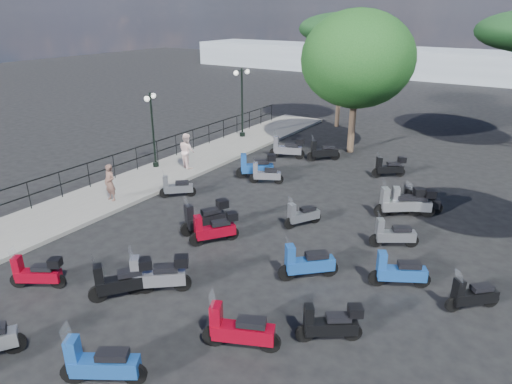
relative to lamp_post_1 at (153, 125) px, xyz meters
The scene contains 33 objects.
ground 8.84m from the lamp_post_1, 30.18° to the right, with size 120.00×120.00×0.00m, color black.
sidewalk 2.65m from the lamp_post_1, 55.29° to the right, with size 3.00×30.00×0.15m, color #63625E.
railing 2.03m from the lamp_post_1, 104.68° to the right, with size 0.04×26.04×1.10m.
lamp_post_1 is the anchor object (origin of this frame).
lamp_post_2 6.99m from the lamp_post_1, 87.62° to the left, with size 0.45×1.17×4.01m.
woman 4.50m from the lamp_post_1, 69.15° to the right, with size 0.55×0.36×1.49m, color brown.
pedestrian_far 1.99m from the lamp_post_1, 27.76° to the left, with size 0.82×0.64×1.68m, color beige.
scooter_1 10.42m from the lamp_post_1, 63.57° to the right, with size 1.41×0.97×1.25m.
scooter_2 7.61m from the lamp_post_1, 31.94° to the right, with size 1.08×1.66×1.45m.
scooter_3 4.28m from the lamp_post_1, 32.62° to the right, with size 1.19×1.08×1.21m.
scooter_4 5.33m from the lamp_post_1, 19.08° to the left, with size 1.59×1.29×1.49m.
scooter_5 6.95m from the lamp_post_1, 48.07° to the left, with size 1.77×0.92×1.47m.
scooter_7 10.87m from the lamp_post_1, 49.92° to the right, with size 1.21×1.50×1.41m.
scooter_8 10.79m from the lamp_post_1, 44.81° to the right, with size 1.50×1.31×1.45m.
scooter_9 8.50m from the lamp_post_1, 31.86° to the right, with size 1.16×1.47×1.36m.
scooter_10 5.93m from the lamp_post_1, 13.00° to the left, with size 1.41×0.87×1.24m.
scooter_11 8.61m from the lamp_post_1, 42.43° to the left, with size 1.39×1.21×1.39m.
scooter_12 13.94m from the lamp_post_1, 49.88° to the right, with size 1.61×1.09×1.45m.
scooter_13 11.74m from the lamp_post_1, 23.65° to the right, with size 1.38×1.33×1.44m.
scooter_14 9.24m from the lamp_post_1, 10.64° to the right, with size 0.88×1.37×1.22m.
scooter_15 11.26m from the lamp_post_1, 27.40° to the left, with size 1.32×1.12×1.26m.
scooter_17 13.55m from the lamp_post_1, 37.27° to the right, with size 1.73×0.94×1.47m.
scooter_18 14.17m from the lamp_post_1, 28.76° to the right, with size 1.37×1.06×1.27m.
scooter_19 13.59m from the lamp_post_1, 15.63° to the right, with size 1.56×0.99×1.37m.
scooter_20 12.35m from the lamp_post_1, ahead, with size 1.64×0.82×1.36m.
scooter_21 11.76m from the lamp_post_1, ahead, with size 1.59×1.30×1.49m.
scooter_23 15.44m from the lamp_post_1, 13.72° to the right, with size 1.16×1.13×1.22m.
scooter_24 12.34m from the lamp_post_1, ahead, with size 1.42×0.98×1.29m.
scooter_25 12.12m from the lamp_post_1, ahead, with size 1.69×1.00×1.45m.
scooter_26 12.33m from the lamp_post_1, ahead, with size 1.03×1.39×1.29m.
broadleaf_tree 10.81m from the lamp_post_1, 49.43° to the left, with size 5.81×5.81×7.38m.
pine_2 14.07m from the lamp_post_1, 73.61° to the left, with size 5.52×5.52×7.13m.
distant_hills 41.37m from the lamp_post_1, 79.69° to the left, with size 70.00×8.00×3.00m, color gray.
Camera 1 is at (8.24, -10.69, 7.31)m, focal length 32.00 mm.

